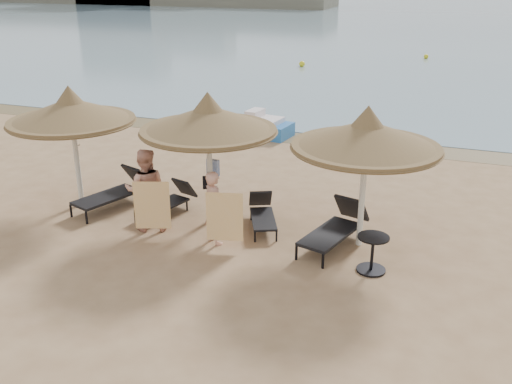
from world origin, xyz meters
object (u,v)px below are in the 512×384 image
palapa_left (71,111)px  pedal_boat (263,126)px  person_left (145,184)px  palapa_right (367,136)px  side_table (372,255)px  lounger_far_left (116,191)px  lounger_near_left (169,200)px  person_right (214,202)px  palapa_center (208,120)px  lounger_far_right (336,226)px  lounger_near_right (262,213)px

palapa_left → pedal_boat: (2.26, 7.76, -2.13)m
person_left → pedal_boat: bearing=-113.7°
palapa_right → side_table: (0.45, -1.10, -2.14)m
lounger_far_left → lounger_near_left: lounger_far_left is taller
palapa_left → palapa_right: (7.19, 0.19, 0.03)m
side_table → person_right: person_right is taller
palapa_center → lounger_far_right: palapa_center is taller
side_table → pedal_boat: pedal_boat is taller
palapa_left → palapa_right: bearing=1.5°
palapa_center → lounger_far_right: (3.12, -0.18, -2.09)m
lounger_near_right → person_right: size_ratio=0.87×
palapa_right → person_right: size_ratio=1.63×
palapa_center → lounger_far_right: bearing=-3.4°
palapa_right → person_right: palapa_right is taller
lounger_near_right → palapa_left: bearing=160.0°
palapa_left → person_left: (2.38, -0.71, -1.33)m
lounger_near_left → pedal_boat: size_ratio=0.84×
lounger_near_right → palapa_center: bearing=163.2°
person_right → lounger_near_right: bearing=-82.7°
person_left → person_right: bearing=152.2°
lounger_far_left → lounger_near_left: (1.48, 0.09, -0.09)m
palapa_center → person_left: (-1.21, -0.93, -1.38)m
pedal_boat → person_right: bearing=-69.2°
pedal_boat → side_table: bearing=-49.8°
palapa_right → lounger_far_left: bearing=179.8°
palapa_right → person_left: 5.08m
palapa_right → lounger_near_left: (-4.79, 0.12, -2.16)m
person_left → lounger_far_right: bearing=165.2°
person_right → pedal_boat: (-1.89, 8.57, -0.63)m
lounger_far_right → pedal_boat: bearing=135.6°
palapa_left → person_left: palapa_left is taller
palapa_left → lounger_far_left: palapa_left is taller
lounger_far_left → palapa_right: bearing=19.0°
person_right → person_left: bearing=34.0°
person_left → palapa_right: bearing=166.0°
palapa_right → palapa_left: bearing=-178.5°
palapa_right → pedal_boat: palapa_right is taller
palapa_left → lounger_far_right: 7.01m
palapa_center → palapa_right: bearing=-0.5°
palapa_left → palapa_center: palapa_center is taller
palapa_right → side_table: bearing=-67.6°
person_right → side_table: bearing=-144.3°
lounger_near_right → person_right: (-0.70, -1.20, 0.65)m
side_table → person_left: (-5.27, 0.20, 0.78)m
palapa_center → lounger_far_left: palapa_center is taller
palapa_right → side_table: size_ratio=4.11×
lounger_far_left → side_table: (6.72, -1.12, -0.06)m
lounger_near_right → side_table: bearing=-49.4°
lounger_near_left → lounger_near_right: 2.44m
lounger_near_left → lounger_far_left: bearing=-160.0°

